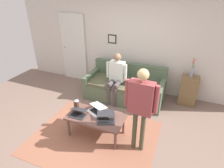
% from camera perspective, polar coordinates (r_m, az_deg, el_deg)
% --- Properties ---
extents(ground_plane, '(7.68, 7.68, 0.00)m').
position_cam_1_polar(ground_plane, '(4.10, -3.68, -14.40)').
color(ground_plane, '#7C6357').
extents(area_rug, '(2.43, 1.99, 0.01)m').
position_cam_1_polar(area_rug, '(4.01, -5.30, -15.61)').
color(area_rug, '#945B44').
rests_on(area_rug, ground_plane).
extents(back_wall, '(7.04, 0.11, 2.70)m').
position_cam_1_polar(back_wall, '(5.30, 6.37, 12.19)').
color(back_wall, silver).
rests_on(back_wall, ground_plane).
extents(interior_door, '(0.82, 0.09, 2.05)m').
position_cam_1_polar(interior_door, '(6.07, -11.47, 10.61)').
color(interior_door, silver).
rests_on(interior_door, ground_plane).
extents(couch, '(2.03, 0.95, 0.88)m').
position_cam_1_polar(couch, '(5.10, 3.97, -1.07)').
color(couch, '#4C6148').
rests_on(couch, ground_plane).
extents(coffee_table, '(1.13, 0.59, 0.45)m').
position_cam_1_polar(coffee_table, '(3.82, -4.87, -10.29)').
color(coffee_table, brown).
rests_on(coffee_table, ground_plane).
extents(laptop_left, '(0.31, 0.29, 0.14)m').
position_cam_1_polar(laptop_left, '(3.84, -10.18, -8.69)').
color(laptop_left, '#28282D').
rests_on(laptop_left, coffee_table).
extents(laptop_center, '(0.44, 0.43, 0.13)m').
position_cam_1_polar(laptop_center, '(3.65, -1.85, -10.34)').
color(laptop_center, '#28282D').
rests_on(laptop_center, coffee_table).
extents(laptop_right, '(0.43, 0.42, 0.14)m').
position_cam_1_polar(laptop_right, '(3.88, -4.75, -7.76)').
color(laptop_right, silver).
rests_on(laptop_right, coffee_table).
extents(french_press, '(0.11, 0.09, 0.24)m').
position_cam_1_polar(french_press, '(3.98, -10.56, -6.18)').
color(french_press, '#4C3323').
rests_on(french_press, coffee_table).
extents(side_shelf, '(0.42, 0.32, 0.77)m').
position_cam_1_polar(side_shelf, '(5.16, 21.98, -1.81)').
color(side_shelf, brown).
rests_on(side_shelf, ground_plane).
extents(flower_vase, '(0.08, 0.08, 0.47)m').
position_cam_1_polar(flower_vase, '(4.93, 23.06, 3.80)').
color(flower_vase, '#8F96A6').
rests_on(flower_vase, side_shelf).
extents(person_standing, '(0.58, 0.20, 1.63)m').
position_cam_1_polar(person_standing, '(3.16, 8.72, -5.27)').
color(person_standing, '#464632').
rests_on(person_standing, ground_plane).
extents(person_seated, '(0.55, 0.51, 1.28)m').
position_cam_1_polar(person_seated, '(4.77, 1.21, 2.60)').
color(person_seated, '#483E42').
rests_on(person_seated, ground_plane).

